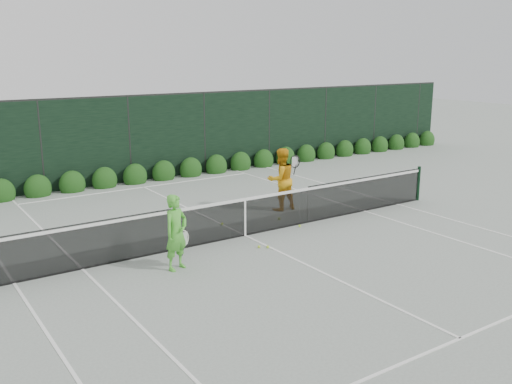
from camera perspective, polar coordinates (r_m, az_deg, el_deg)
ground at (r=14.37m, az=-1.10°, el=-4.39°), size 80.00×80.00×0.00m
tennis_net at (r=14.20m, az=-1.19°, el=-2.37°), size 12.90×0.10×1.07m
player_woman at (r=12.09m, az=-7.99°, el=-4.03°), size 0.70×0.57×1.63m
player_man at (r=16.51m, az=2.51°, el=1.28°), size 0.96×0.73×1.82m
court_lines at (r=14.37m, az=-1.10°, el=-4.37°), size 11.03×23.83×0.01m
windscreen_fence at (r=11.84m, az=5.99°, el=-0.80°), size 32.00×21.07×3.06m
hedge_row at (r=20.49m, az=-12.00°, el=1.51°), size 31.66×0.65×0.94m
tennis_balls at (r=14.59m, az=0.97°, el=-3.98°), size 1.89×2.27×0.07m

